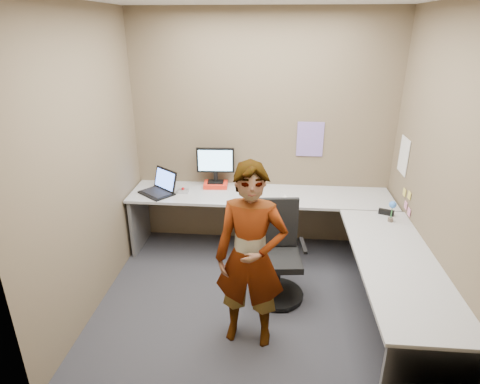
# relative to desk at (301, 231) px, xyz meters

# --- Properties ---
(ground) EXTENTS (3.00, 3.00, 0.00)m
(ground) POSITION_rel_desk_xyz_m (-0.44, -0.39, -0.59)
(ground) COLOR #2A2A2F
(ground) RESTS_ON ground
(wall_back) EXTENTS (3.00, 0.00, 3.00)m
(wall_back) POSITION_rel_desk_xyz_m (-0.44, 0.91, 0.76)
(wall_back) COLOR brown
(wall_back) RESTS_ON ground
(wall_right) EXTENTS (0.00, 2.70, 2.70)m
(wall_right) POSITION_rel_desk_xyz_m (1.06, -0.39, 0.76)
(wall_right) COLOR brown
(wall_right) RESTS_ON ground
(wall_left) EXTENTS (0.00, 2.70, 2.70)m
(wall_left) POSITION_rel_desk_xyz_m (-1.94, -0.39, 0.76)
(wall_left) COLOR brown
(wall_left) RESTS_ON ground
(desk) EXTENTS (2.98, 2.58, 0.73)m
(desk) POSITION_rel_desk_xyz_m (0.00, 0.00, 0.00)
(desk) COLOR #A3A3A3
(desk) RESTS_ON ground
(paper_ream) EXTENTS (0.29, 0.22, 0.06)m
(paper_ream) POSITION_rel_desk_xyz_m (-0.97, 0.77, 0.17)
(paper_ream) COLOR red
(paper_ream) RESTS_ON desk
(monitor) EXTENTS (0.44, 0.14, 0.42)m
(monitor) POSITION_rel_desk_xyz_m (-0.97, 0.78, 0.44)
(monitor) COLOR black
(monitor) RESTS_ON paper_ream
(laptop) EXTENTS (0.48, 0.47, 0.26)m
(laptop) POSITION_rel_desk_xyz_m (-1.57, 0.53, 0.21)
(laptop) COLOR black
(laptop) RESTS_ON desk
(trackball_mouse) EXTENTS (0.12, 0.08, 0.07)m
(trackball_mouse) POSITION_rel_desk_xyz_m (-1.31, 0.55, 0.17)
(trackball_mouse) COLOR #B7B7BC
(trackball_mouse) RESTS_ON desk
(origami) EXTENTS (0.10, 0.10, 0.06)m
(origami) POSITION_rel_desk_xyz_m (-0.16, 0.46, 0.17)
(origami) COLOR white
(origami) RESTS_ON desk
(stapler) EXTENTS (0.15, 0.09, 0.05)m
(stapler) POSITION_rel_desk_xyz_m (0.86, 0.16, 0.17)
(stapler) COLOR black
(stapler) RESTS_ON desk
(flower) EXTENTS (0.07, 0.07, 0.22)m
(flower) POSITION_rel_desk_xyz_m (0.86, 0.01, 0.28)
(flower) COLOR brown
(flower) RESTS_ON desk
(calendar_purple) EXTENTS (0.30, 0.01, 0.40)m
(calendar_purple) POSITION_rel_desk_xyz_m (0.11, 0.90, 0.71)
(calendar_purple) COLOR #846BB7
(calendar_purple) RESTS_ON wall_back
(calendar_white) EXTENTS (0.01, 0.28, 0.38)m
(calendar_white) POSITION_rel_desk_xyz_m (1.05, 0.51, 0.66)
(calendar_white) COLOR white
(calendar_white) RESTS_ON wall_right
(sticky_note_a) EXTENTS (0.01, 0.07, 0.07)m
(sticky_note_a) POSITION_rel_desk_xyz_m (1.05, 0.16, 0.36)
(sticky_note_a) COLOR #F2E059
(sticky_note_a) RESTS_ON wall_right
(sticky_note_b) EXTENTS (0.01, 0.07, 0.07)m
(sticky_note_b) POSITION_rel_desk_xyz_m (1.05, 0.21, 0.23)
(sticky_note_b) COLOR pink
(sticky_note_b) RESTS_ON wall_right
(sticky_note_c) EXTENTS (0.01, 0.07, 0.07)m
(sticky_note_c) POSITION_rel_desk_xyz_m (1.05, 0.09, 0.21)
(sticky_note_c) COLOR pink
(sticky_note_c) RESTS_ON wall_right
(sticky_note_d) EXTENTS (0.01, 0.07, 0.07)m
(sticky_note_d) POSITION_rel_desk_xyz_m (1.05, 0.31, 0.33)
(sticky_note_d) COLOR #F2E059
(sticky_note_d) RESTS_ON wall_right
(office_chair) EXTENTS (0.52, 0.51, 0.97)m
(office_chair) POSITION_rel_desk_xyz_m (-0.22, -0.25, -0.19)
(office_chair) COLOR black
(office_chair) RESTS_ON ground
(person) EXTENTS (0.61, 0.43, 1.58)m
(person) POSITION_rel_desk_xyz_m (-0.45, -0.87, 0.20)
(person) COLOR #999399
(person) RESTS_ON ground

